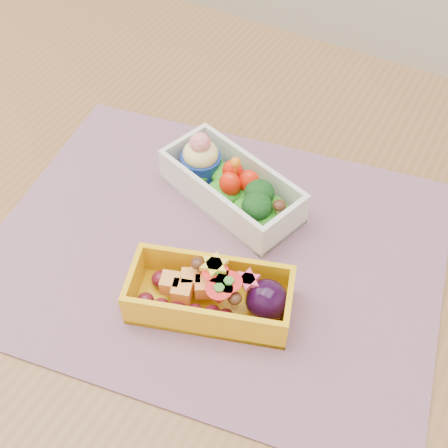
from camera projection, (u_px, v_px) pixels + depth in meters
The scene contains 4 objects.
table at pixel (198, 275), 0.69m from camera, with size 1.20×0.80×0.75m.
placemat at pixel (215, 249), 0.59m from camera, with size 0.46×0.35×0.00m, color gray.
bento_white at pixel (231, 186), 0.62m from camera, with size 0.17×0.11×0.07m.
bento_yellow at pixel (213, 295), 0.53m from camera, with size 0.16×0.11×0.05m.
Camera 1 is at (0.23, -0.34, 1.22)m, focal length 45.68 mm.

